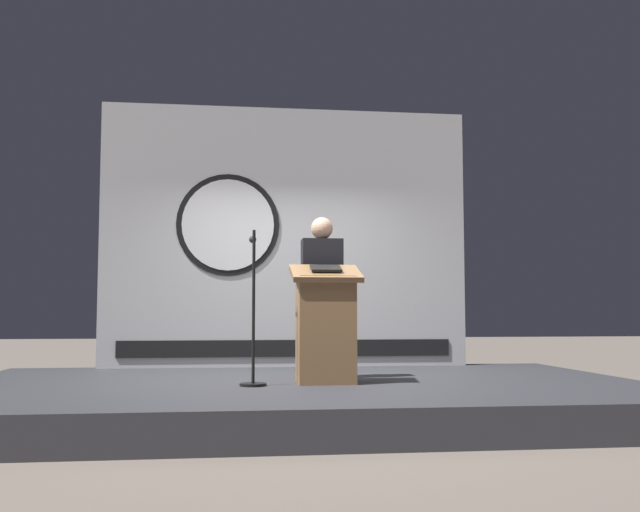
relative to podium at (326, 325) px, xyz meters
name	(u,v)px	position (x,y,z in m)	size (l,w,h in m)	color
ground_plane	(302,413)	(-0.19, 0.23, -0.83)	(40.00, 40.00, 0.00)	#6B6056
stage_platform	(302,397)	(-0.19, 0.23, -0.68)	(6.40, 4.00, 0.30)	#333338
banner_display	(285,237)	(-0.21, 2.08, 1.03)	(4.41, 0.12, 3.14)	silver
podium	(326,325)	(0.00, 0.00, 0.00)	(0.64, 0.49, 1.11)	olive
speaker_person	(322,296)	(0.03, 0.48, 0.28)	(0.40, 0.26, 1.59)	black
microphone_stand	(253,331)	(-0.67, -0.10, -0.05)	(0.24, 0.51, 1.39)	black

